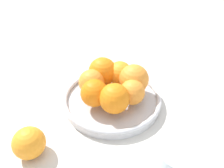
{
  "coord_description": "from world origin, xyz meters",
  "views": [
    {
      "loc": [
        -0.48,
        -0.02,
        0.42
      ],
      "look_at": [
        0.0,
        0.0,
        0.07
      ],
      "focal_mm": 35.0,
      "sensor_mm": 36.0,
      "label": 1
    }
  ],
  "objects": [
    {
      "name": "ground_plane",
      "position": [
        0.0,
        0.0,
        0.0
      ],
      "size": [
        4.0,
        4.0,
        0.0
      ],
      "primitive_type": "plane",
      "color": "beige"
    },
    {
      "name": "fruit_bowl",
      "position": [
        0.0,
        0.0,
        0.02
      ],
      "size": [
        0.28,
        0.28,
        0.03
      ],
      "color": "silver",
      "rests_on": "ground_plane"
    },
    {
      "name": "orange_pile",
      "position": [
        0.01,
        -0.0,
        0.07
      ],
      "size": [
        0.2,
        0.19,
        0.08
      ],
      "color": "orange",
      "rests_on": "fruit_bowl"
    },
    {
      "name": "stray_orange",
      "position": [
        -0.18,
        0.17,
        0.04
      ],
      "size": [
        0.07,
        0.07,
        0.07
      ],
      "primitive_type": "sphere",
      "color": "orange",
      "rests_on": "ground_plane"
    },
    {
      "name": "drinking_glass",
      "position": [
        -0.23,
        -0.13,
        0.05
      ],
      "size": [
        0.08,
        0.08,
        0.1
      ],
      "primitive_type": "cylinder",
      "color": "silver",
      "rests_on": "ground_plane"
    }
  ]
}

